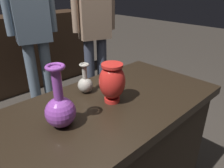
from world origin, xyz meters
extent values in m
cube|color=black|center=(0.00, 0.00, 0.38)|extent=(1.10, 0.59, 0.75)
cube|color=black|center=(0.00, 0.00, 0.78)|extent=(1.20, 0.64, 0.05)
cylinder|color=red|center=(0.01, 0.00, 0.81)|extent=(0.08, 0.08, 0.02)
ellipsoid|color=red|center=(0.01, 0.00, 0.91)|extent=(0.13, 0.13, 0.18)
cylinder|color=red|center=(0.01, 0.00, 1.00)|extent=(0.11, 0.11, 0.01)
sphere|color=gray|center=(-0.03, 0.18, 0.84)|extent=(0.08, 0.08, 0.08)
cylinder|color=gray|center=(-0.03, 0.18, 0.92)|extent=(0.03, 0.03, 0.08)
torus|color=gray|center=(-0.03, 0.18, 0.96)|extent=(0.05, 0.05, 0.01)
sphere|color=#7A388E|center=(-0.29, 0.00, 0.87)|extent=(0.13, 0.13, 0.13)
cylinder|color=#7A388E|center=(-0.29, 0.00, 0.99)|extent=(0.04, 0.04, 0.15)
torus|color=#7A388E|center=(-0.29, 0.00, 1.07)|extent=(0.08, 0.08, 0.02)
cone|color=#477A38|center=(0.52, 2.24, 1.00)|extent=(0.10, 0.10, 0.02)
cylinder|color=#477A38|center=(0.52, 2.24, 1.13)|extent=(0.08, 0.08, 0.24)
cylinder|color=slate|center=(0.29, 1.31, 0.42)|extent=(0.11, 0.11, 0.84)
cylinder|color=slate|center=(0.15, 1.35, 0.42)|extent=(0.11, 0.11, 0.84)
cube|color=slate|center=(0.22, 1.33, 1.17)|extent=(0.36, 0.26, 0.66)
cylinder|color=slate|center=(0.41, 1.28, 1.20)|extent=(0.07, 0.07, 0.56)
cylinder|color=slate|center=(0.03, 1.38, 1.20)|extent=(0.07, 0.07, 0.56)
cylinder|color=#333847|center=(0.85, 1.06, 0.41)|extent=(0.11, 0.11, 0.82)
cylinder|color=#333847|center=(0.71, 1.10, 0.41)|extent=(0.11, 0.11, 0.82)
cube|color=#846B56|center=(0.78, 1.08, 1.15)|extent=(0.36, 0.27, 0.65)
cylinder|color=#846B56|center=(0.97, 1.02, 1.18)|extent=(0.07, 0.07, 0.55)
cylinder|color=#846B56|center=(0.59, 1.14, 1.18)|extent=(0.07, 0.07, 0.55)
camera|label=1|loc=(-0.66, -0.69, 1.35)|focal=34.04mm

